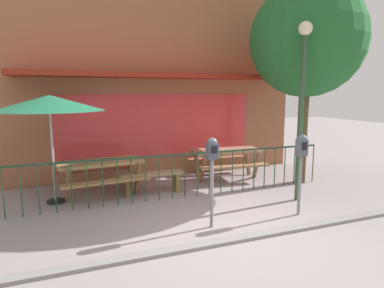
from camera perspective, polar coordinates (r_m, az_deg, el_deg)
ground at (r=5.60m, az=5.57°, el=-14.76°), size 40.00×40.00×0.00m
pub_storefront at (r=9.08m, az=-6.37°, el=11.72°), size 8.20×1.41×5.44m
patio_fence_front at (r=7.04m, az=-1.23°, el=-4.10°), size 6.91×0.04×0.97m
picnic_table_left at (r=7.46m, az=-15.53°, el=-4.07°), size 1.93×1.54×0.79m
picnic_table_right at (r=8.67m, az=6.02°, el=-2.01°), size 1.91×1.52×0.79m
patio_umbrella at (r=7.10m, az=-23.56°, el=6.48°), size 2.13×2.13×2.20m
patio_bench at (r=7.44m, az=-6.99°, el=-5.90°), size 1.41×0.39×0.48m
parking_meter_near at (r=6.25m, az=18.49°, el=-1.55°), size 0.18×0.17×1.50m
parking_meter_far at (r=5.37m, az=3.52°, el=-2.55°), size 0.18×0.17×1.53m
street_tree at (r=8.62m, az=19.39°, el=16.65°), size 2.72×2.72×4.86m
street_lamp at (r=7.04m, az=18.68°, el=9.69°), size 0.28×0.28×3.63m
curb_edge at (r=5.28m, az=7.61°, el=-16.34°), size 11.48×0.20×0.11m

